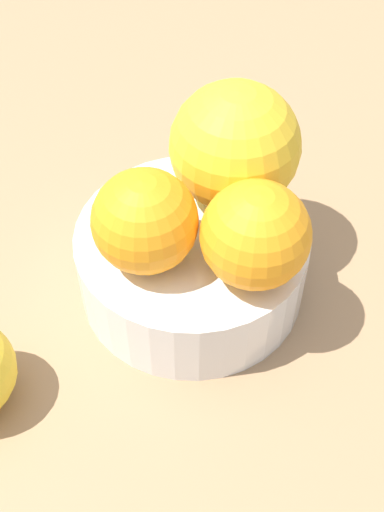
{
  "coord_description": "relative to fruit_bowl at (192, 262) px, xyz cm",
  "views": [
    {
      "loc": [
        4.2,
        -30.05,
        38.82
      ],
      "look_at": [
        0.0,
        0.0,
        3.3
      ],
      "focal_mm": 47.7,
      "sensor_mm": 36.0,
      "label": 1
    }
  ],
  "objects": [
    {
      "name": "orange_in_bowl_2",
      "position": [
        4.18,
        -2.57,
        6.25
      ],
      "size": [
        6.75,
        6.75,
        6.75
      ],
      "primitive_type": "sphere",
      "color": "orange",
      "rests_on": "fruit_bowl"
    },
    {
      "name": "orange_in_bowl_0",
      "position": [
        2.24,
        4.17,
        7.22
      ],
      "size": [
        8.69,
        8.69,
        8.69
      ],
      "primitive_type": "sphere",
      "color": "yellow",
      "rests_on": "fruit_bowl"
    },
    {
      "name": "fruit_bowl",
      "position": [
        0.0,
        0.0,
        0.0
      ],
      "size": [
        15.78,
        15.78,
        5.5
      ],
      "color": "white",
      "rests_on": "ground_plane"
    },
    {
      "name": "orange_in_bowl_1",
      "position": [
        -2.58,
        -2.32,
        6.19
      ],
      "size": [
        6.63,
        6.63,
        6.63
      ],
      "primitive_type": "sphere",
      "color": "orange",
      "rests_on": "fruit_bowl"
    },
    {
      "name": "ground_plane",
      "position": [
        0.0,
        0.0,
        -3.62
      ],
      "size": [
        110.0,
        110.0,
        2.0
      ],
      "primitive_type": "cube",
      "color": "#997551"
    }
  ]
}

